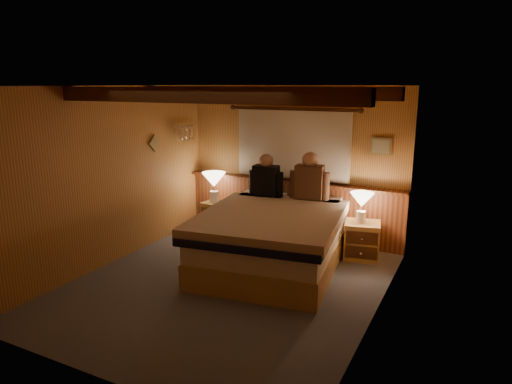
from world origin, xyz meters
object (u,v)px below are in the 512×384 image
Objects in this scene: bed at (273,238)px; lamp_left at (214,181)px; nightstand_right at (362,241)px; nightstand_left at (218,216)px; duffel_bag at (225,232)px; person_left at (266,178)px; lamp_right at (362,202)px; person_right at (309,180)px.

lamp_left reaches higher than bed.
bed is at bearing -151.47° from nightstand_right.
nightstand_left reaches higher than duffel_bag.
person_left reaches higher than nightstand_left.
nightstand_left is at bearing 175.94° from lamp_right.
person_left reaches higher than lamp_left.
lamp_right is at bearing -3.26° from lamp_left.
nightstand_right is (1.00, 0.85, -0.14)m from bed.
person_right is (-0.78, 0.02, 0.23)m from lamp_right.
lamp_right reaches higher than nightstand_left.
person_right is 1.59m from duffel_bag.
lamp_right is (2.50, -0.14, -0.02)m from lamp_left.
nightstand_right is 0.78× the size of person_right.
person_right is at bearing 166.64° from nightstand_right.
lamp_left is at bearing 126.99° from duffel_bag.
bed reaches higher than nightstand_left.
bed is 1.12m from person_left.
bed reaches higher than nightstand_right.
bed is 1.88m from lamp_left.
lamp_left reaches higher than duffel_bag.
nightstand_left is (-1.49, 1.03, -0.16)m from bed.
person_right is at bearing 1.82° from nightstand_left.
nightstand_right is at bearing 1.25° from lamp_right.
nightstand_left is 2.50m from nightstand_right.
nightstand_left is 1.31m from person_left.
bed is at bearing -33.02° from lamp_left.
duffel_bag is (-1.10, 0.61, -0.25)m from bed.
lamp_right is at bearing 3.02° from nightstand_left.
person_right reaches higher than lamp_left.
nightstand_left is at bearing 38.26° from lamp_left.
lamp_left is at bearing -134.66° from nightstand_left.
lamp_left is at bearing 176.74° from lamp_right.
person_right is (-0.82, 0.02, 0.80)m from nightstand_right.
nightstand_right is at bearing -1.14° from person_left.
person_right is at bearing 0.10° from duffel_bag.
person_left is at bearing -11.01° from lamp_left.
person_left is (1.05, -0.20, 0.19)m from lamp_left.
lamp_right is at bearing 169.25° from nightstand_right.
lamp_right reaches higher than bed.
nightstand_right is 2.60m from lamp_left.
person_right reaches higher than nightstand_left.
lamp_right is 2.18m from duffel_bag.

